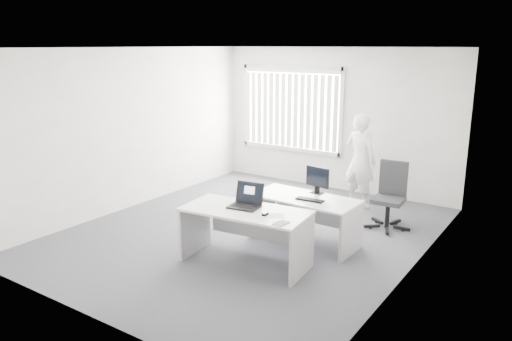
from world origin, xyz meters
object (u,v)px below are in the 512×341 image
Objects in this scene: desk_near at (246,225)px; desk_far at (304,210)px; office_chair at (389,207)px; laptop at (244,197)px; monitor at (317,180)px; person at (360,160)px.

desk_near is 1.10m from desk_far.
office_chair is at bearing 59.23° from desk_near.
desk_far is at bearing 62.61° from laptop.
office_chair is (1.10, 2.39, -0.22)m from desk_near.
desk_far is at bearing 68.09° from desk_near.
laptop is 1.36m from monitor.
person reaches higher than desk_near.
monitor reaches higher than desk_near.
desk_near is at bearing 97.90° from person.
desk_near is 1.03× the size of person.
laptop is at bearing -119.69° from office_chair.
person is at bearing 133.94° from office_chair.
desk_far is 1.56m from office_chair.
laptop reaches higher than office_chair.
desk_near reaches higher than desk_far.
laptop is at bearing 135.49° from desk_near.
office_chair is 2.68× the size of laptop.
office_chair is at bearing 61.36° from desk_far.
desk_far is (0.30, 1.06, -0.04)m from desk_near.
desk_far is 2.12m from person.
monitor is (0.05, 0.28, 0.40)m from desk_far.
desk_far is 0.93× the size of person.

